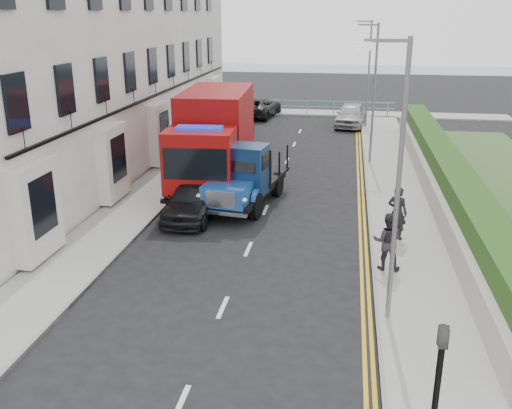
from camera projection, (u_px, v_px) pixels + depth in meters
name	position (u px, v px, depth m)	size (l,w,h in m)	color
ground	(237.00, 275.00, 17.10)	(120.00, 120.00, 0.00)	black
pavement_west	(163.00, 182.00, 26.27)	(2.40, 38.00, 0.12)	gray
pavement_east	(396.00, 193.00, 24.70)	(2.60, 38.00, 0.12)	gray
promenade	(308.00, 113.00, 44.20)	(30.00, 2.50, 0.12)	gray
sea_plane	(325.00, 73.00, 73.20)	(120.00, 120.00, 0.00)	slate
terrace_west	(98.00, 19.00, 28.37)	(6.31, 30.20, 14.25)	white
garden_east	(444.00, 176.00, 24.14)	(1.45, 28.00, 1.75)	#B2AD9E
seafront_railing	(307.00, 108.00, 43.28)	(13.00, 0.08, 1.11)	#59B2A5
lamp_near	(394.00, 170.00, 13.32)	(1.23, 0.18, 7.00)	slate
lamp_mid	(372.00, 86.00, 28.28)	(1.23, 0.18, 7.00)	slate
lamp_far	(367.00, 67.00, 37.63)	(1.23, 0.18, 7.00)	slate
traffic_signal	(437.00, 385.00, 8.73)	(0.16, 0.20, 3.10)	black
bedford_lorry	(240.00, 180.00, 22.46)	(2.95, 5.76, 2.62)	black
red_lorry	(214.00, 137.00, 25.20)	(3.18, 8.16, 4.20)	black
parked_car_front	(194.00, 199.00, 21.71)	(1.70, 4.23, 1.44)	black
parked_car_mid	(219.00, 154.00, 28.57)	(1.53, 4.40, 1.45)	#628AD2
parked_car_rear	(235.00, 130.00, 34.23)	(2.04, 5.02, 1.46)	#99989C
seafront_car_left	(259.00, 107.00, 42.64)	(2.37, 5.14, 1.43)	black
seafront_car_right	(351.00, 115.00, 39.06)	(1.85, 4.60, 1.57)	#A3A4A8
pedestrian_east_near	(397.00, 213.00, 19.27)	(0.68, 0.44, 1.86)	black
pedestrian_east_far	(387.00, 241.00, 16.97)	(0.87, 0.68, 1.79)	#2D2730
pedestrian_west_near	(179.00, 145.00, 29.24)	(1.02, 0.42, 1.74)	#1C2733
pedestrian_west_far	(198.00, 147.00, 29.09)	(0.81, 0.52, 1.65)	#3B312A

